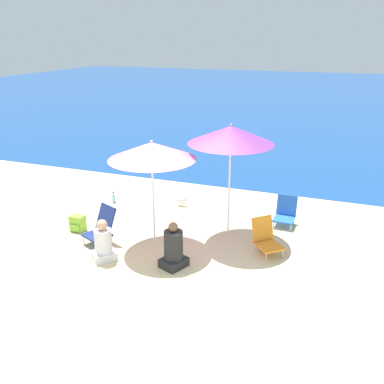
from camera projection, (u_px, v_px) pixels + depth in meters
ground_plane at (162, 268)px, 7.66m from camera, size 60.00×60.00×0.00m
sea_water at (310, 96)px, 29.21m from camera, size 60.00×40.00×0.01m
beach_umbrella_purple at (231, 135)px, 8.27m from camera, size 1.70×1.70×2.33m
beach_umbrella_pink at (152, 151)px, 7.98m from camera, size 1.67×1.67×2.09m
beach_chair_orange at (266, 238)px, 8.14m from camera, size 0.71×0.72×0.66m
beach_chair_navy at (102, 226)px, 8.50m from camera, size 0.66×0.71×0.74m
beach_chair_blue at (285, 212)px, 9.35m from camera, size 0.45×0.53×0.63m
person_seated_near at (103, 244)px, 7.85m from camera, size 0.53×0.54×0.81m
person_seated_far at (174, 249)px, 7.60m from camera, size 0.51×0.55×0.87m
backpack_lime at (78, 223)px, 9.07m from camera, size 0.31×0.23×0.34m
water_bottle at (114, 198)px, 10.63m from camera, size 0.09×0.09×0.27m
seagull at (181, 200)px, 10.40m from camera, size 0.27×0.11×0.23m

